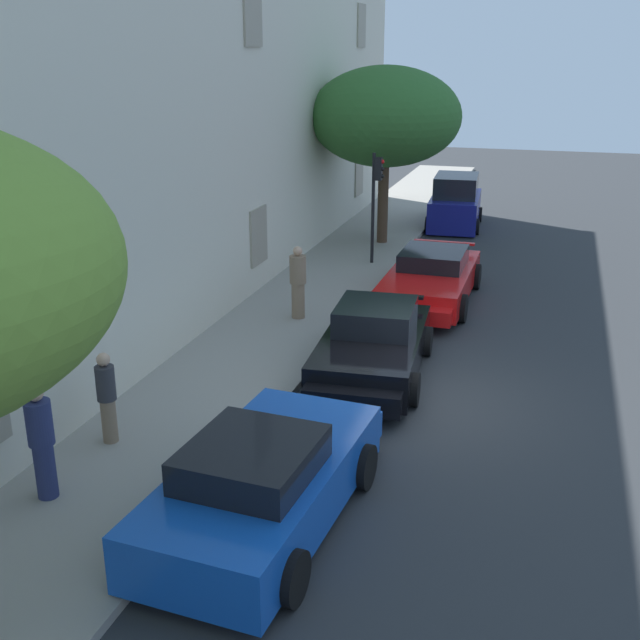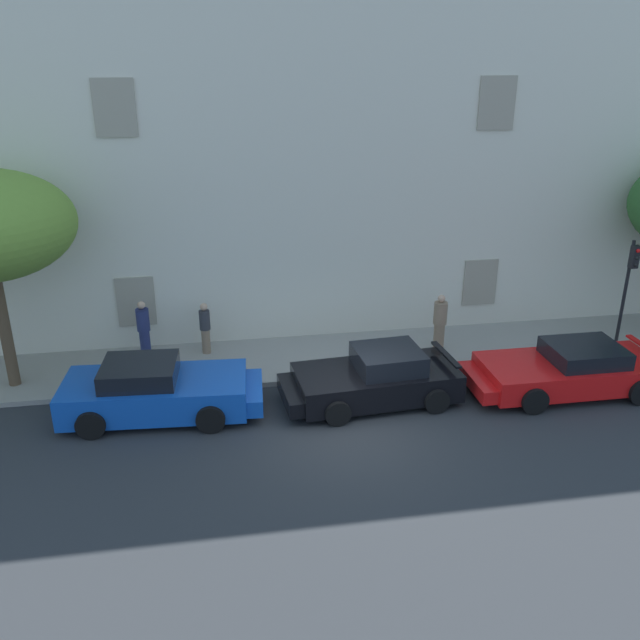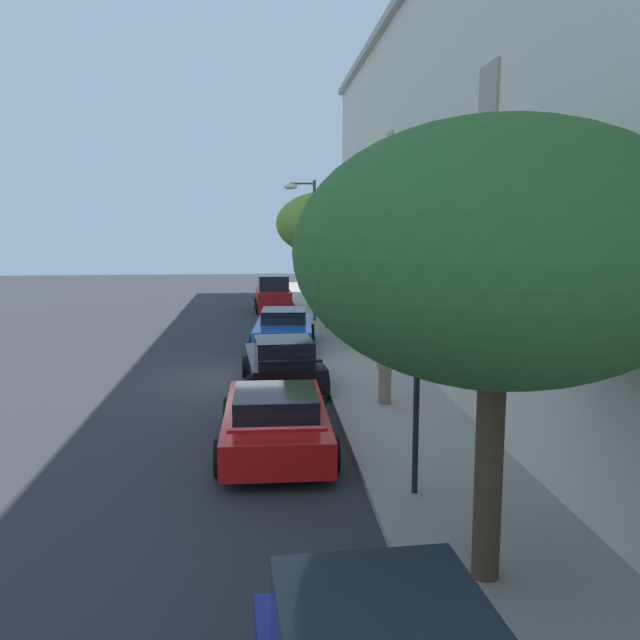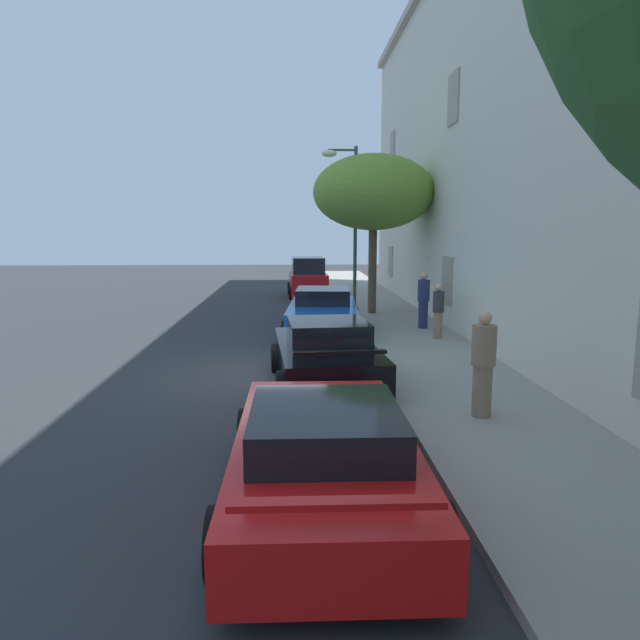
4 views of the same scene
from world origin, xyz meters
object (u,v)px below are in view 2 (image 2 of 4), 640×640
(sportscar_red_lead, at_px, (163,391))
(pedestrian_bystander, at_px, (205,328))
(sportscar_white_middle, at_px, (564,371))
(traffic_light, at_px, (630,275))
(pedestrian_strolling, at_px, (440,323))
(sportscar_yellow_flank, at_px, (371,380))
(pedestrian_admiring, at_px, (144,329))

(sportscar_red_lead, xyz_separation_m, pedestrian_bystander, (1.09, 3.19, 0.32))
(sportscar_white_middle, distance_m, traffic_light, 4.08)
(sportscar_white_middle, height_order, pedestrian_bystander, pedestrian_bystander)
(pedestrian_strolling, distance_m, pedestrian_bystander, 6.89)
(traffic_light, height_order, pedestrian_strolling, traffic_light)
(pedestrian_bystander, bearing_deg, sportscar_white_middle, -21.70)
(sportscar_yellow_flank, height_order, pedestrian_bystander, pedestrian_bystander)
(sportscar_red_lead, relative_size, pedestrian_admiring, 2.87)
(sportscar_yellow_flank, distance_m, traffic_light, 8.53)
(sportscar_red_lead, distance_m, pedestrian_bystander, 3.39)
(sportscar_white_middle, height_order, traffic_light, traffic_light)
(sportscar_white_middle, relative_size, pedestrian_admiring, 2.95)
(pedestrian_admiring, bearing_deg, sportscar_white_middle, -18.41)
(sportscar_yellow_flank, height_order, pedestrian_admiring, pedestrian_admiring)
(pedestrian_strolling, bearing_deg, sportscar_red_lead, -164.31)
(sportscar_red_lead, relative_size, sportscar_white_middle, 0.97)
(pedestrian_strolling, bearing_deg, pedestrian_admiring, 173.73)
(sportscar_yellow_flank, height_order, pedestrian_strolling, pedestrian_strolling)
(sportscar_yellow_flank, xyz_separation_m, sportscar_white_middle, (5.17, -0.30, -0.01))
(sportscar_red_lead, bearing_deg, pedestrian_admiring, 101.60)
(pedestrian_bystander, bearing_deg, sportscar_yellow_flank, -39.38)
(sportscar_yellow_flank, distance_m, pedestrian_admiring, 6.81)
(pedestrian_bystander, bearing_deg, pedestrian_strolling, -8.11)
(sportscar_red_lead, bearing_deg, traffic_light, 6.94)
(sportscar_yellow_flank, bearing_deg, pedestrian_admiring, 150.15)
(traffic_light, xyz_separation_m, pedestrian_strolling, (-5.48, 0.59, -1.35))
(pedestrian_admiring, distance_m, pedestrian_strolling, 8.61)
(sportscar_red_lead, xyz_separation_m, sportscar_white_middle, (10.42, -0.52, -0.04))
(sportscar_white_middle, relative_size, pedestrian_bystander, 3.28)
(sportscar_yellow_flank, xyz_separation_m, traffic_light, (8.14, 1.85, 1.78))
(traffic_light, bearing_deg, pedestrian_strolling, 173.84)
(pedestrian_admiring, bearing_deg, sportscar_yellow_flank, -29.85)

